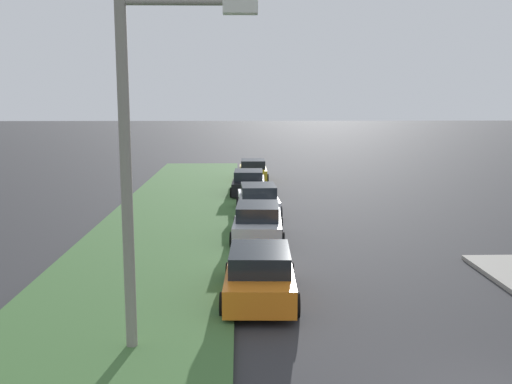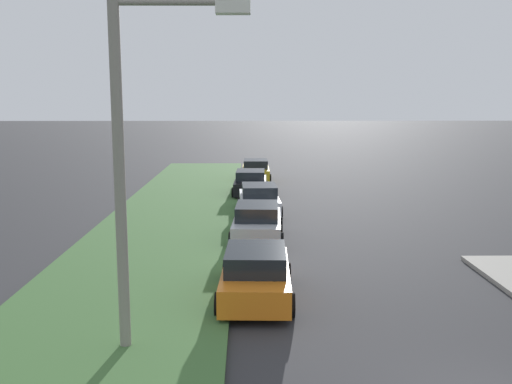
# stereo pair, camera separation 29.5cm
# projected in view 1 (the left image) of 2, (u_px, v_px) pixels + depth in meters

# --- Properties ---
(grass_median) EXTENTS (60.00, 6.00, 0.12)m
(grass_median) POSITION_uv_depth(u_px,v_px,m) (147.00, 260.00, 19.53)
(grass_median) COLOR #3D6633
(grass_median) RESTS_ON ground
(parked_car_orange) EXTENTS (4.36, 2.14, 1.47)m
(parked_car_orange) POSITION_uv_depth(u_px,v_px,m) (260.00, 274.00, 15.71)
(parked_car_orange) COLOR orange
(parked_car_orange) RESTS_ON ground
(parked_car_silver) EXTENTS (4.38, 2.18, 1.47)m
(parked_car_silver) POSITION_uv_depth(u_px,v_px,m) (258.00, 223.00, 22.39)
(parked_car_silver) COLOR #B2B5BA
(parked_car_silver) RESTS_ON ground
(parked_car_white) EXTENTS (4.35, 2.12, 1.47)m
(parked_car_white) POSITION_uv_depth(u_px,v_px,m) (258.00, 200.00, 27.54)
(parked_car_white) COLOR silver
(parked_car_white) RESTS_ON ground
(parked_car_black) EXTENTS (4.36, 2.14, 1.47)m
(parked_car_black) POSITION_uv_depth(u_px,v_px,m) (249.00, 183.00, 33.18)
(parked_car_black) COLOR black
(parked_car_black) RESTS_ON ground
(parked_car_yellow) EXTENTS (4.32, 2.05, 1.47)m
(parked_car_yellow) POSITION_uv_depth(u_px,v_px,m) (253.00, 171.00, 39.12)
(parked_car_yellow) COLOR gold
(parked_car_yellow) RESTS_ON ground
(streetlight) EXTENTS (0.37, 2.87, 7.50)m
(streetlight) POSITION_uv_depth(u_px,v_px,m) (142.00, 151.00, 11.91)
(streetlight) COLOR gray
(streetlight) RESTS_ON ground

